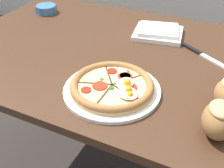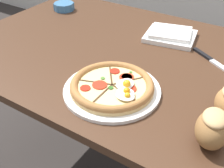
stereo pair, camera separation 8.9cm
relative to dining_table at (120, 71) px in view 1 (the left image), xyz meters
The scene contains 7 objects.
ground_plane 0.63m from the dining_table, ahead, with size 12.00×12.00×0.00m, color #2D2826.
dining_table is the anchor object (origin of this frame).
pizza 0.28m from the dining_table, 71.52° to the right, with size 0.31×0.31×0.05m.
ramekin_bowl 0.58m from the dining_table, 157.04° to the left, with size 0.11×0.11×0.04m.
napkin_folded 0.25m from the dining_table, 67.53° to the left, with size 0.23×0.21×0.04m.
bread_piece_mid 0.53m from the dining_table, 36.08° to the right, with size 0.11×0.13×0.10m.
knife_main 0.34m from the dining_table, 19.48° to the left, with size 0.21×0.14×0.01m.
Camera 1 is at (0.40, -0.90, 1.27)m, focal length 45.00 mm.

